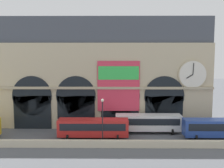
# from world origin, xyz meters

# --- Properties ---
(ground_plane) EXTENTS (200.00, 200.00, 0.00)m
(ground_plane) POSITION_xyz_m (0.00, 0.00, 0.00)
(ground_plane) COLOR #54565B
(quay_parapet_wall) EXTENTS (90.00, 0.70, 1.04)m
(quay_parapet_wall) POSITION_xyz_m (0.00, -4.50, 0.52)
(quay_parapet_wall) COLOR beige
(quay_parapet_wall) RESTS_ON ground
(station_building) EXTENTS (40.26, 5.52, 19.78)m
(station_building) POSITION_xyz_m (0.04, 7.56, 9.58)
(station_building) COLOR #BCAD8C
(station_building) RESTS_ON ground
(bus_center) EXTENTS (11.00, 3.25, 3.10)m
(bus_center) POSITION_xyz_m (-0.43, -0.50, 1.78)
(bus_center) COLOR red
(bus_center) RESTS_ON ground
(bus_mideast) EXTENTS (11.00, 3.25, 3.10)m
(bus_mideast) POSITION_xyz_m (8.61, 2.74, 1.78)
(bus_mideast) COLOR white
(bus_mideast) RESTS_ON ground
(bus_east) EXTENTS (11.00, 3.25, 3.10)m
(bus_east) POSITION_xyz_m (19.28, -0.40, 1.78)
(bus_east) COLOR #28479E
(bus_east) RESTS_ON ground
(street_lamp_quayside) EXTENTS (0.44, 0.44, 6.90)m
(street_lamp_quayside) POSITION_xyz_m (1.20, -3.70, 4.41)
(street_lamp_quayside) COLOR black
(street_lamp_quayside) RESTS_ON ground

